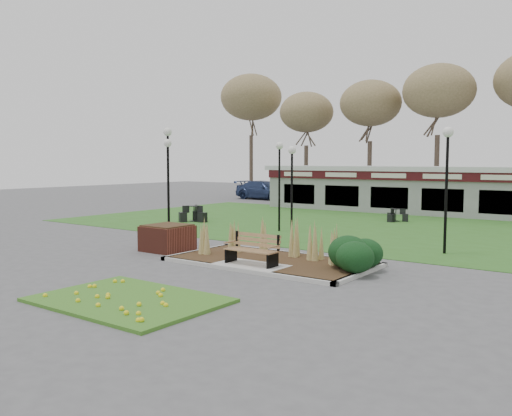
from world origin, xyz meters
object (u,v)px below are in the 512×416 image
Objects in this scene: bistro_set_b at (396,217)px; lamp_post_far_left at (279,166)px; lamp_post_far_right at (447,162)px; car_black at (339,194)px; lamp_post_mid_left at (168,156)px; lamp_post_near_left at (168,165)px; lamp_post_mid_right at (292,172)px; bistro_set_a at (194,216)px; car_blue at (265,190)px; park_bench at (253,249)px; brick_planter at (167,238)px; food_pavilion at (450,191)px; car_silver at (330,190)px.

lamp_post_far_left is at bearing -111.88° from bistro_set_b.
car_black is (-13.39, 17.92, -2.48)m from lamp_post_far_right.
lamp_post_near_left is at bearing -45.05° from lamp_post_mid_left.
lamp_post_mid_right is 9.09m from bistro_set_a.
lamp_post_mid_left reaches higher than car_blue.
lamp_post_near_left reaches higher than park_bench.
lamp_post_near_left reaches higher than lamp_post_far_left.
food_pavilion reaches higher than brick_planter.
brick_planter is 1.20× the size of bistro_set_b.
food_pavilion is at bearing 82.92° from lamp_post_mid_right.
lamp_post_mid_right is (5.63, 1.21, -0.26)m from lamp_post_near_left.
car_silver is at bearing 127.03° from lamp_post_far_right.
car_black is at bearing 112.14° from lamp_post_mid_right.
lamp_post_far_left is 20.75m from car_silver.
park_bench is 0.41× the size of lamp_post_near_left.
car_blue is at bearing 112.66° from lamp_post_mid_left.
lamp_post_far_left is at bearing 48.40° from lamp_post_near_left.
food_pavilion is 19.71× the size of bistro_set_b.
lamp_post_mid_left is 19.14m from car_black.
lamp_post_mid_left reaches higher than lamp_post_near_left.
car_silver reaches higher than brick_planter.
lamp_post_mid_right is 2.43× the size of bistro_set_a.
park_bench is 0.35× the size of car_silver.
lamp_post_far_left is at bearing -6.05° from bistro_set_a.
car_blue is at bearing 148.18° from bistro_set_b.
brick_planter is 0.34× the size of lamp_post_far_right.
lamp_post_far_right reaches higher than car_black.
park_bench is 25.70m from car_black.
lamp_post_mid_left is 12.49m from bistro_set_b.
car_black is (-8.19, 9.30, 0.49)m from bistro_set_b.
lamp_post_far_right is at bearing -74.14° from food_pavilion.
brick_planter is 0.31× the size of lamp_post_mid_left.
lamp_post_far_left is at bearing -138.27° from car_blue.
bistro_set_a reaches higher than bistro_set_b.
car_silver is (-11.78, 26.75, 0.24)m from park_bench.
food_pavilion is 4.57× the size of car_blue.
park_bench is at bearing -140.82° from car_blue.
bistro_set_a is 10.77m from bistro_set_b.
lamp_post_mid_left is at bearing -179.35° from lamp_post_mid_right.
brick_planter is at bearing -121.01° from lamp_post_mid_right.
lamp_post_far_left is (4.46, 2.63, -0.49)m from lamp_post_mid_left.
lamp_post_near_left is 3.35× the size of bistro_set_b.
park_bench is at bearing -39.48° from bistro_set_a.
car_silver is (-11.78, 7.04, -0.65)m from food_pavilion.
park_bench is 0.32× the size of car_blue.
car_silver is (-10.48, 12.16, 0.59)m from bistro_set_b.
lamp_post_mid_right is (2.58, 4.29, 2.31)m from brick_planter.
lamp_post_far_right reaches higher than park_bench.
lamp_post_far_right reaches higher than food_pavilion.
lamp_post_far_left reaches higher than bistro_set_a.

